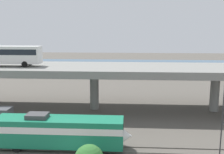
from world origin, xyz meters
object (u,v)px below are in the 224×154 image
parked_car_3 (198,69)px  parked_car_0 (77,67)px  train_locomotive (66,131)px  parked_car_2 (39,66)px  transit_bus_on_overpass (5,54)px  parked_car_1 (121,69)px

parked_car_3 → parked_car_0: bearing=174.1°
train_locomotive → parked_car_2: size_ratio=3.59×
train_locomotive → parked_car_2: bearing=111.6°
parked_car_2 → parked_car_0: bearing=0.5°
parked_car_2 → train_locomotive: bearing=-68.4°
parked_car_0 → parked_car_2: (-12.15, -0.11, -0.00)m
train_locomotive → parked_car_3: size_ratio=3.53×
transit_bus_on_overpass → parked_car_1: transit_bus_on_overpass is taller
transit_bus_on_overpass → parked_car_0: size_ratio=2.64×
parked_car_1 → parked_car_3: (22.25, -0.37, -0.00)m
train_locomotive → transit_bus_on_overpass: transit_bus_on_overpass is taller
parked_car_1 → parked_car_3: size_ratio=0.96×
parked_car_0 → train_locomotive: bearing=-80.7°
parked_car_2 → parked_car_3: size_ratio=0.98×
parked_car_2 → parked_car_3: (47.90, -3.60, -0.00)m
train_locomotive → transit_bus_on_overpass: (-13.62, 15.01, 7.40)m
parked_car_0 → parked_car_1: same height
transit_bus_on_overpass → parked_car_3: size_ratio=2.67×
parked_car_0 → parked_car_1: 13.91m
parked_car_0 → parked_car_1: bearing=-13.9°
train_locomotive → parked_car_0: (-8.69, 52.85, -0.00)m
transit_bus_on_overpass → parked_car_0: transit_bus_on_overpass is taller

